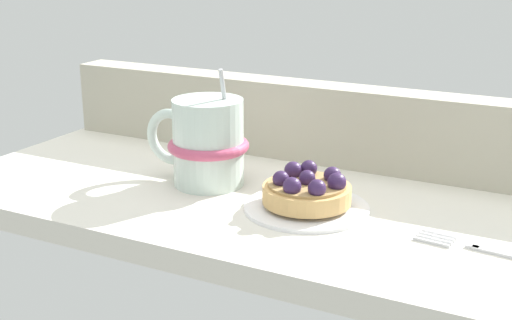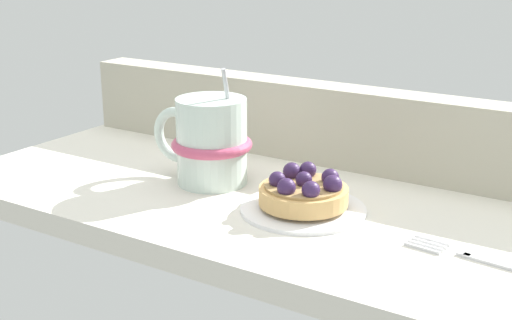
{
  "view_description": "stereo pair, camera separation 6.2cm",
  "coord_description": "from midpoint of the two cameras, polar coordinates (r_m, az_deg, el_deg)",
  "views": [
    {
      "loc": [
        28.66,
        -64.96,
        27.0
      ],
      "look_at": [
        -4.29,
        -0.97,
        4.12
      ],
      "focal_mm": 48.76,
      "sensor_mm": 36.0,
      "label": 1
    },
    {
      "loc": [
        34.06,
        -61.88,
        27.0
      ],
      "look_at": [
        -4.29,
        -0.97,
        4.12
      ],
      "focal_mm": 48.76,
      "sensor_mm": 36.0,
      "label": 2
    }
  ],
  "objects": [
    {
      "name": "dessert_plate",
      "position": [
        0.73,
        6.34,
        -3.94
      ],
      "size": [
        13.16,
        13.16,
        0.82
      ],
      "color": "white",
      "rests_on": "ground_plane"
    },
    {
      "name": "ground_plane",
      "position": [
        0.76,
        5.48,
        -4.23
      ],
      "size": [
        80.96,
        33.65,
        2.54
      ],
      "primitive_type": "cube",
      "color": "silver"
    },
    {
      "name": "dessert_fork",
      "position": [
        0.65,
        22.01,
        -7.91
      ],
      "size": [
        17.6,
        3.4,
        0.6
      ],
      "color": "silver",
      "rests_on": "ground_plane"
    },
    {
      "name": "window_rail_back",
      "position": [
        0.87,
        9.92,
        2.62
      ],
      "size": [
        79.34,
        4.81,
        9.83
      ],
      "primitive_type": "cube",
      "color": "#B2AD99",
      "rests_on": "ground_plane"
    },
    {
      "name": "raspberry_tart",
      "position": [
        0.72,
        6.42,
        -2.59
      ],
      "size": [
        9.29,
        9.29,
        3.65
      ],
      "color": "tan",
      "rests_on": "dessert_plate"
    },
    {
      "name": "coffee_mug",
      "position": [
        0.8,
        -1.5,
        1.58
      ],
      "size": [
        13.06,
        9.33,
        13.58
      ],
      "color": "silver",
      "rests_on": "ground_plane"
    }
  ]
}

